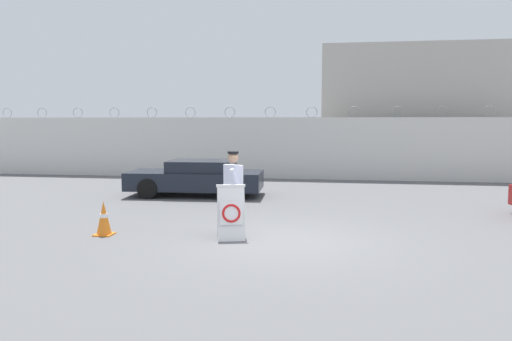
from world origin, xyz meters
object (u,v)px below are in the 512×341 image
at_px(parked_car_front_coupe, 197,178).
at_px(barricade_sign, 231,212).
at_px(traffic_cone_near, 104,218).
at_px(security_guard, 233,187).

bearing_deg(parked_car_front_coupe, barricade_sign, 109.19).
bearing_deg(barricade_sign, traffic_cone_near, 168.15).
bearing_deg(parked_car_front_coupe, security_guard, 110.67).
relative_size(barricade_sign, traffic_cone_near, 1.54).
relative_size(barricade_sign, parked_car_front_coupe, 0.26).
height_order(security_guard, traffic_cone_near, security_guard).
bearing_deg(traffic_cone_near, parked_car_front_coupe, 85.74).
xyz_separation_m(security_guard, traffic_cone_near, (-2.73, -0.66, -0.65)).
relative_size(barricade_sign, security_guard, 0.63).
bearing_deg(barricade_sign, security_guard, 82.23).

